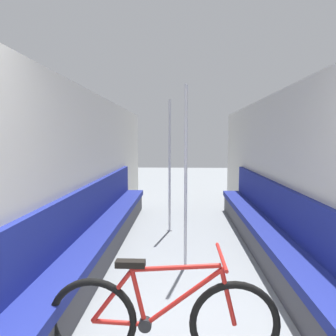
{
  "coord_description": "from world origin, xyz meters",
  "views": [
    {
      "loc": [
        -0.05,
        -1.01,
        1.56
      ],
      "look_at": [
        -0.2,
        2.46,
        1.22
      ],
      "focal_mm": 32.0,
      "sensor_mm": 36.0,
      "label": 1
    }
  ],
  "objects_px": {
    "bicycle": "(162,319)",
    "grab_pole_far": "(186,180)",
    "bench_seat_row_left": "(103,229)",
    "grab_pole_near": "(170,168)",
    "bench_seat_row_right": "(267,231)"
  },
  "relations": [
    {
      "from": "bench_seat_row_left",
      "to": "bicycle",
      "type": "relative_size",
      "value": 3.19
    },
    {
      "from": "bench_seat_row_left",
      "to": "grab_pole_far",
      "type": "bearing_deg",
      "value": -21.11
    },
    {
      "from": "bench_seat_row_left",
      "to": "bench_seat_row_right",
      "type": "relative_size",
      "value": 1.0
    },
    {
      "from": "bench_seat_row_right",
      "to": "bicycle",
      "type": "relative_size",
      "value": 3.19
    },
    {
      "from": "bench_seat_row_right",
      "to": "grab_pole_far",
      "type": "bearing_deg",
      "value": -158.52
    },
    {
      "from": "bicycle",
      "to": "grab_pole_far",
      "type": "distance_m",
      "value": 1.8
    },
    {
      "from": "bench_seat_row_left",
      "to": "bicycle",
      "type": "height_order",
      "value": "bench_seat_row_left"
    },
    {
      "from": "grab_pole_far",
      "to": "bench_seat_row_right",
      "type": "bearing_deg",
      "value": 21.48
    },
    {
      "from": "bench_seat_row_left",
      "to": "bicycle",
      "type": "distance_m",
      "value": 2.27
    },
    {
      "from": "bench_seat_row_left",
      "to": "grab_pole_near",
      "type": "distance_m",
      "value": 1.51
    },
    {
      "from": "bench_seat_row_right",
      "to": "grab_pole_far",
      "type": "relative_size",
      "value": 2.3
    },
    {
      "from": "bench_seat_row_left",
      "to": "grab_pole_near",
      "type": "xyz_separation_m",
      "value": [
        0.88,
        0.97,
        0.76
      ]
    },
    {
      "from": "bench_seat_row_left",
      "to": "grab_pole_far",
      "type": "distance_m",
      "value": 1.43
    },
    {
      "from": "bench_seat_row_left",
      "to": "grab_pole_far",
      "type": "height_order",
      "value": "grab_pole_far"
    },
    {
      "from": "bench_seat_row_left",
      "to": "bicycle",
      "type": "xyz_separation_m",
      "value": [
        0.95,
        -2.07,
        0.02
      ]
    }
  ]
}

